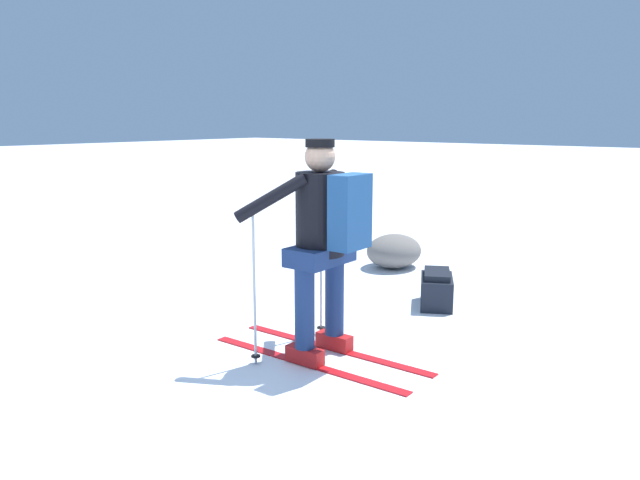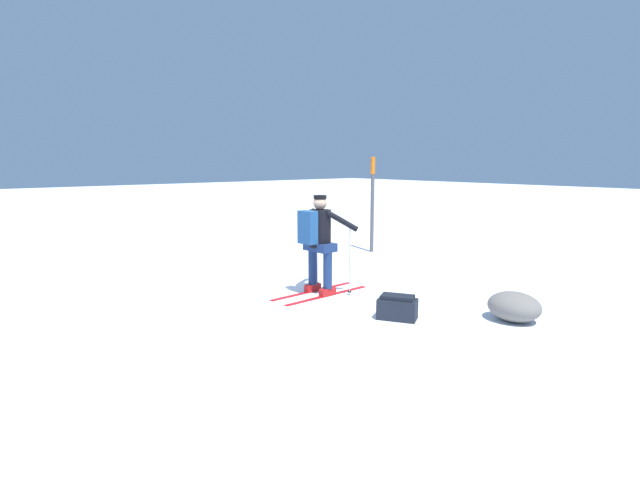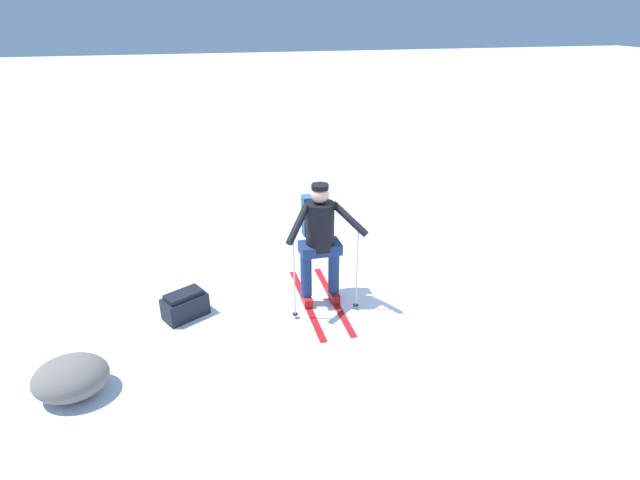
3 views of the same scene
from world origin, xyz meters
name	(u,v)px [view 3 (image 3 of 3)]	position (x,y,z in m)	size (l,w,h in m)	color
ground_plane	(347,294)	(0.00, 0.00, 0.00)	(80.00, 80.00, 0.00)	white
skier	(319,236)	(0.40, 0.07, 0.97)	(1.06, 1.82, 1.68)	red
dropped_backpack	(185,305)	(2.17, 0.04, 0.17)	(0.63, 0.54, 0.35)	black
rock_boulder	(71,378)	(3.29, 1.24, 0.21)	(0.75, 0.64, 0.41)	slate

